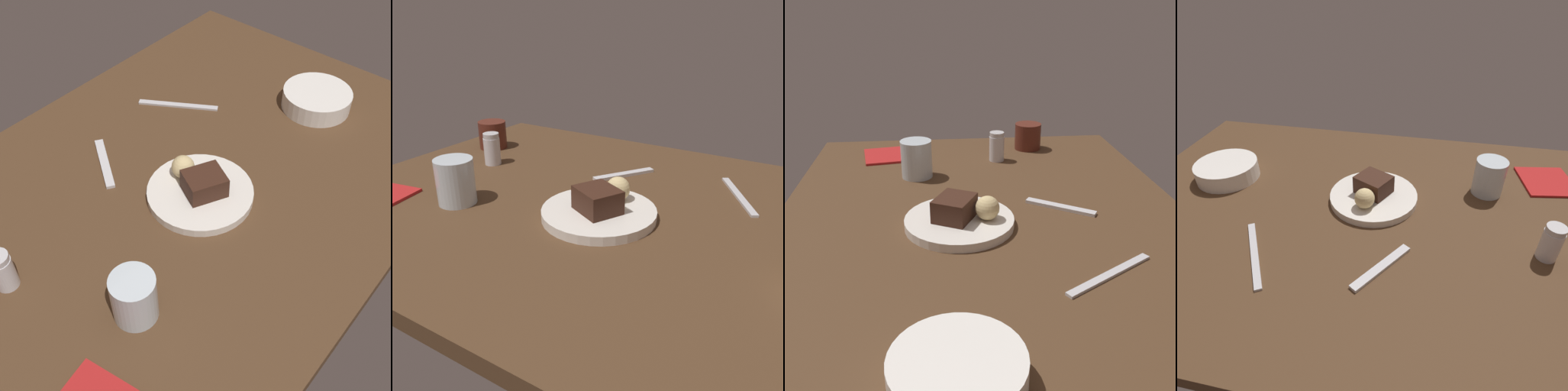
% 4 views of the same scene
% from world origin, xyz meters
% --- Properties ---
extents(dining_table, '(1.20, 0.84, 0.03)m').
position_xyz_m(dining_table, '(0.00, 0.00, 0.01)').
color(dining_table, '#4C331E').
rests_on(dining_table, ground).
extents(dessert_plate, '(0.21, 0.21, 0.02)m').
position_xyz_m(dessert_plate, '(-0.02, -0.05, 0.04)').
color(dessert_plate, white).
rests_on(dessert_plate, dining_table).
extents(chocolate_cake_slice, '(0.10, 0.09, 0.04)m').
position_xyz_m(chocolate_cake_slice, '(-0.02, -0.06, 0.07)').
color(chocolate_cake_slice, '#381E14').
rests_on(chocolate_cake_slice, dessert_plate).
extents(bread_roll, '(0.05, 0.05, 0.05)m').
position_xyz_m(bread_roll, '(-0.01, 0.00, 0.07)').
color(bread_roll, '#DBC184').
rests_on(bread_roll, dessert_plate).
extents(salt_shaker, '(0.04, 0.04, 0.08)m').
position_xyz_m(salt_shaker, '(-0.39, 0.07, 0.07)').
color(salt_shaker, silver).
rests_on(salt_shaker, dining_table).
extents(water_glass, '(0.07, 0.07, 0.09)m').
position_xyz_m(water_glass, '(-0.29, -0.14, 0.08)').
color(water_glass, silver).
rests_on(water_glass, dining_table).
extents(side_bowl, '(0.16, 0.16, 0.04)m').
position_xyz_m(side_bowl, '(0.38, -0.08, 0.05)').
color(side_bowl, white).
rests_on(side_bowl, dining_table).
extents(dessert_spoon, '(0.10, 0.14, 0.01)m').
position_xyz_m(dessert_spoon, '(-0.08, 0.16, 0.03)').
color(dessert_spoon, silver).
rests_on(dessert_spoon, dining_table).
extents(butter_knife, '(0.11, 0.17, 0.01)m').
position_xyz_m(butter_knife, '(0.17, 0.18, 0.03)').
color(butter_knife, silver).
rests_on(butter_knife, dining_table).
extents(folded_napkin, '(0.15, 0.16, 0.01)m').
position_xyz_m(folded_napkin, '(-0.45, -0.22, 0.03)').
color(folded_napkin, '#B21E1E').
rests_on(folded_napkin, dining_table).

